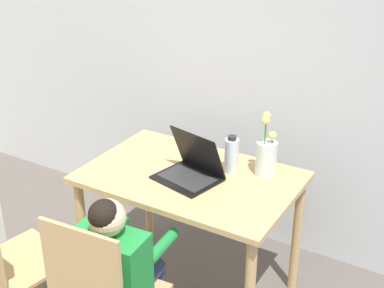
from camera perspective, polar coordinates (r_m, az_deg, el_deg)
wall_back at (r=3.26m, az=3.69°, el=10.48°), size 6.40×0.05×2.50m
dining_table at (r=2.83m, az=-0.17°, el=-5.12°), size 1.10×0.72×0.75m
person_seated at (r=2.47m, az=-7.90°, el=-12.33°), size 0.36×0.44×0.94m
laptop at (r=2.73m, az=-0.05°, el=-2.51°), size 0.35×0.32×0.25m
flower_vase at (r=2.76m, az=7.94°, el=-1.20°), size 0.11×0.11×0.34m
water_bottle at (r=2.78m, az=4.24°, el=-1.19°), size 0.07×0.07×0.20m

